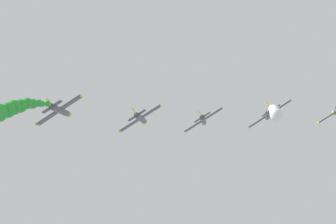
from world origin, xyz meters
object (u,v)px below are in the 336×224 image
(airplane_lead, at_px, (203,120))
(airplane_left_inner, at_px, (140,118))
(airplane_right_inner, at_px, (269,114))
(airplane_left_outer, at_px, (60,110))

(airplane_lead, xyz_separation_m, airplane_left_inner, (-11.75, -10.64, -0.80))
(airplane_left_inner, bearing_deg, airplane_right_inner, -1.53)
(airplane_right_inner, bearing_deg, airplane_lead, 138.73)
(airplane_right_inner, bearing_deg, airplane_left_inner, 178.47)
(airplane_lead, height_order, airplane_right_inner, airplane_lead)
(airplane_lead, height_order, airplane_left_outer, airplane_lead)
(airplane_lead, bearing_deg, airplane_left_outer, -139.54)
(airplane_right_inner, xyz_separation_m, airplane_left_outer, (-37.53, -9.73, -0.10))
(airplane_lead, relative_size, airplane_left_inner, 1.00)
(airplane_left_inner, relative_size, airplane_right_inner, 1.00)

